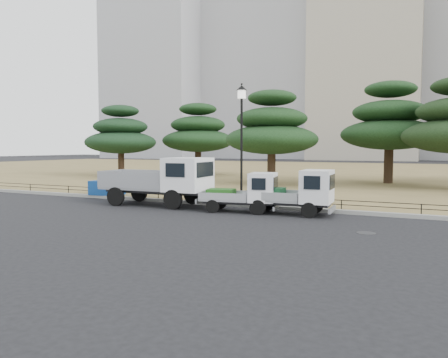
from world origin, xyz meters
The scene contains 16 objects.
ground centered at (0.00, 0.00, 0.00)m, with size 220.00×220.00×0.00m, color black.
lawn centered at (0.00, 30.60, 0.07)m, with size 120.00×56.00×0.15m, color olive.
curb centered at (0.00, 2.60, 0.08)m, with size 120.00×0.25×0.16m, color gray.
truck_large centered at (-2.97, 1.54, 1.24)m, with size 5.21×2.30×2.23m.
truck_kei_front centered at (1.30, 1.29, 0.82)m, with size 3.30×1.84×1.65m.
truck_kei_rear centered at (3.40, 1.55, 0.90)m, with size 3.53×1.67×1.81m.
street_lamp centered at (0.45, 2.90, 3.77)m, with size 0.48×0.48×5.35m.
pipe_fence centered at (0.00, 2.75, 0.44)m, with size 38.00×0.04×0.40m.
tarp_pile centered at (-7.47, 3.03, 0.58)m, with size 1.69×1.29×1.08m.
manhole centered at (6.50, -1.20, 0.01)m, with size 0.60×0.60×0.01m, color #2D2D30.
pine_west_far centered at (-16.46, 15.43, 3.76)m, with size 6.18×6.18×6.25m.
pine_west_near centered at (-11.43, 20.35, 3.98)m, with size 6.64×6.64×6.64m.
pine_center_left centered at (-1.66, 13.09, 3.87)m, with size 6.34×6.34×6.45m.
pine_center_right centered at (5.53, 17.62, 4.31)m, with size 6.78×6.78×7.19m.
tower_far_west centered at (-55.00, 80.00, 32.50)m, with size 24.00×20.00×65.00m, color #A0A0A5.
tower_center_left centered at (-5.00, 85.00, 27.50)m, with size 22.00×20.00×55.00m, color #AAA08C.
Camera 1 is at (8.30, -15.41, 2.71)m, focal length 35.00 mm.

